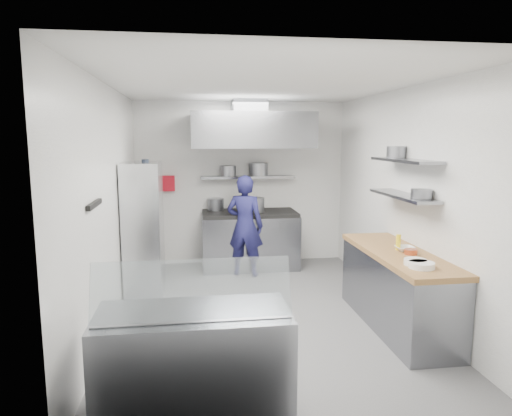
{
  "coord_description": "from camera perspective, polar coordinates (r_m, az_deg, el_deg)",
  "views": [
    {
      "loc": [
        -0.83,
        -5.39,
        2.18
      ],
      "look_at": [
        0.0,
        0.6,
        1.25
      ],
      "focal_mm": 32.0,
      "sensor_mm": 36.0,
      "label": 1
    }
  ],
  "objects": [
    {
      "name": "floor",
      "position": [
        5.88,
        0.83,
        -13.04
      ],
      "size": [
        5.0,
        5.0,
        0.0
      ],
      "primitive_type": "plane",
      "color": "#505052",
      "rests_on": "ground"
    },
    {
      "name": "ceiling",
      "position": [
        5.49,
        0.89,
        15.22
      ],
      "size": [
        5.0,
        5.0,
        0.0
      ],
      "primitive_type": "plane",
      "rotation": [
        3.14,
        0.0,
        0.0
      ],
      "color": "silver",
      "rests_on": "wall_back"
    },
    {
      "name": "wall_back",
      "position": [
        7.98,
        -1.88,
        3.12
      ],
      "size": [
        3.6,
        2.8,
        0.02
      ],
      "primitive_type": "cube",
      "rotation": [
        1.57,
        0.0,
        0.0
      ],
      "color": "white",
      "rests_on": "floor"
    },
    {
      "name": "wall_front",
      "position": [
        3.11,
        7.91,
        -5.86
      ],
      "size": [
        3.6,
        2.8,
        0.02
      ],
      "primitive_type": "cube",
      "rotation": [
        -1.57,
        0.0,
        0.0
      ],
      "color": "white",
      "rests_on": "floor"
    },
    {
      "name": "wall_left",
      "position": [
        5.54,
        -17.89,
        0.21
      ],
      "size": [
        2.8,
        5.0,
        0.02
      ],
      "primitive_type": "cube",
      "rotation": [
        1.57,
        0.0,
        1.57
      ],
      "color": "white",
      "rests_on": "floor"
    },
    {
      "name": "wall_right",
      "position": [
        6.05,
        17.95,
        0.91
      ],
      "size": [
        2.8,
        5.0,
        0.02
      ],
      "primitive_type": "cube",
      "rotation": [
        1.57,
        0.0,
        -1.57
      ],
      "color": "white",
      "rests_on": "floor"
    },
    {
      "name": "gas_range",
      "position": [
        7.75,
        -0.79,
        -4.17
      ],
      "size": [
        1.6,
        0.8,
        0.9
      ],
      "primitive_type": "cube",
      "color": "gray",
      "rests_on": "floor"
    },
    {
      "name": "cooktop",
      "position": [
        7.65,
        -0.8,
        -0.67
      ],
      "size": [
        1.57,
        0.78,
        0.06
      ],
      "primitive_type": "cube",
      "color": "black",
      "rests_on": "gas_range"
    },
    {
      "name": "stock_pot_left",
      "position": [
        7.83,
        -5.06,
        0.47
      ],
      "size": [
        0.28,
        0.28,
        0.2
      ],
      "primitive_type": "cylinder",
      "color": "slate",
      "rests_on": "cooktop"
    },
    {
      "name": "stock_pot_mid",
      "position": [
        7.59,
        -0.17,
        0.4
      ],
      "size": [
        0.33,
        0.33,
        0.24
      ],
      "primitive_type": "cylinder",
      "color": "slate",
      "rests_on": "cooktop"
    },
    {
      "name": "over_range_shelf",
      "position": [
        7.82,
        -1.03,
        3.89
      ],
      "size": [
        1.6,
        0.3,
        0.04
      ],
      "primitive_type": "cube",
      "color": "gray",
      "rests_on": "wall_back"
    },
    {
      "name": "shelf_pot_a",
      "position": [
        7.71,
        -3.54,
        4.63
      ],
      "size": [
        0.27,
        0.27,
        0.18
      ],
      "primitive_type": "cylinder",
      "color": "slate",
      "rests_on": "over_range_shelf"
    },
    {
      "name": "shelf_pot_b",
      "position": [
        7.84,
        0.29,
        4.86
      ],
      "size": [
        0.33,
        0.33,
        0.22
      ],
      "primitive_type": "cylinder",
      "color": "slate",
      "rests_on": "over_range_shelf"
    },
    {
      "name": "extractor_hood",
      "position": [
        7.38,
        -0.65,
        9.67
      ],
      "size": [
        1.9,
        1.15,
        0.55
      ],
      "primitive_type": "cube",
      "color": "gray",
      "rests_on": "wall_back"
    },
    {
      "name": "hood_duct",
      "position": [
        7.62,
        -0.88,
        12.5
      ],
      "size": [
        0.55,
        0.55,
        0.24
      ],
      "primitive_type": "cube",
      "color": "slate",
      "rests_on": "extractor_hood"
    },
    {
      "name": "red_firebox",
      "position": [
        7.88,
        -10.92,
        3.04
      ],
      "size": [
        0.22,
        0.1,
        0.26
      ],
      "primitive_type": "cube",
      "color": "red",
      "rests_on": "wall_back"
    },
    {
      "name": "chef",
      "position": [
        7.22,
        -1.39,
        -2.24
      ],
      "size": [
        0.69,
        0.57,
        1.61
      ],
      "primitive_type": "imported",
      "rotation": [
        0.0,
        0.0,
        2.77
      ],
      "color": "#181747",
      "rests_on": "floor"
    },
    {
      "name": "wire_rack",
      "position": [
        6.6,
        -13.84,
        -2.48
      ],
      "size": [
        0.5,
        0.9,
        1.85
      ],
      "primitive_type": "cube",
      "color": "silver",
      "rests_on": "floor"
    },
    {
      "name": "rack_bin_a",
      "position": [
        6.52,
        -13.89,
        -3.74
      ],
      "size": [
        0.16,
        0.2,
        0.18
      ],
      "primitive_type": "cube",
      "color": "white",
      "rests_on": "wire_rack"
    },
    {
      "name": "rack_bin_b",
      "position": [
        6.86,
        -13.67,
        1.12
      ],
      "size": [
        0.14,
        0.19,
        0.17
      ],
      "primitive_type": "cube",
      "color": "yellow",
      "rests_on": "wire_rack"
    },
    {
      "name": "rack_jar",
      "position": [
        6.52,
        -13.65,
        5.15
      ],
      "size": [
        0.1,
        0.1,
        0.18
      ],
      "primitive_type": "cylinder",
      "color": "black",
      "rests_on": "wire_rack"
    },
    {
      "name": "knife_strip",
      "position": [
        4.64,
        -19.56,
        0.42
      ],
      "size": [
        0.04,
        0.55,
        0.05
      ],
      "primitive_type": "cube",
      "color": "black",
      "rests_on": "wall_left"
    },
    {
      "name": "prep_counter_base",
      "position": [
        5.61,
        17.18,
        -9.96
      ],
      "size": [
        0.62,
        2.0,
        0.84
      ],
      "primitive_type": "cube",
      "color": "gray",
      "rests_on": "floor"
    },
    {
      "name": "prep_counter_top",
      "position": [
        5.48,
        17.39,
        -5.5
      ],
      "size": [
        0.65,
        2.04,
        0.06
      ],
      "primitive_type": "cube",
      "color": "#9D7142",
      "rests_on": "prep_counter_base"
    },
    {
      "name": "plate_stack_a",
      "position": [
        4.85,
        19.99,
        -6.72
      ],
      "size": [
        0.25,
        0.25,
        0.06
      ],
      "primitive_type": "cylinder",
      "color": "white",
      "rests_on": "prep_counter_top"
    },
    {
      "name": "plate_stack_b",
      "position": [
        4.95,
        19.3,
        -6.4
      ],
      "size": [
        0.23,
        0.23,
        0.06
      ],
      "primitive_type": "cylinder",
      "color": "white",
      "rests_on": "prep_counter_top"
    },
    {
      "name": "copper_pan",
      "position": [
        5.37,
        18.79,
        -5.19
      ],
      "size": [
        0.14,
        0.14,
        0.06
      ],
      "primitive_type": "cylinder",
      "color": "#C85D38",
      "rests_on": "prep_counter_top"
    },
    {
      "name": "squeeze_bottle",
      "position": [
        5.52,
        17.36,
        -4.11
      ],
      "size": [
        0.05,
        0.05,
        0.18
      ],
      "primitive_type": "cylinder",
      "color": "yellow",
      "rests_on": "prep_counter_top"
    },
    {
      "name": "mixing_bowl",
      "position": [
        5.51,
        18.09,
        -4.85
      ],
      "size": [
        0.21,
        0.21,
        0.05
      ],
      "primitive_type": "imported",
      "rotation": [
        0.0,
        0.0,
        0.0
      ],
      "color": "white",
      "rests_on": "prep_counter_top"
    },
    {
      "name": "wall_shelf_lower",
      "position": [
        5.7,
        17.86,
        1.47
      ],
      "size": [
        0.3,
        1.3,
        0.04
      ],
      "primitive_type": "cube",
      "color": "gray",
      "rests_on": "wall_right"
    },
    {
      "name": "wall_shelf_upper",
      "position": [
        5.67,
        18.05,
        5.68
      ],
      "size": [
        0.3,
        1.3,
        0.04
      ],
      "primitive_type": "cube",
      "color": "gray",
      "rests_on": "wall_right"
    },
    {
      "name": "shelf_pot_c",
      "position": [
        5.36,
        19.97,
        1.68
      ],
      "size": [
        0.23,
        0.23,
        0.1
      ],
      "primitive_type": "cylinder",
      "color": "slate",
      "rests_on": "wall_shelf_lower"
    },
    {
      "name": "shelf_pot_d",
      "position": [
        5.99,
        17.12,
        6.73
      ],
      "size": [
        0.24,
        0.24,
        0.14
      ],
      "primitive_type": "cylinder",
      "color": "slate",
      "rests_on": "wall_shelf_upper"
    },
    {
      "name": "display_case",
      "position": [
        3.82,
        -7.71,
        -18.68
      ],
      "size": [
        1.5,
        0.7,
        0.85
      ],
      "primitive_type": "cube",
      "color": "gray",
      "rests_on": "floor"
    },
    {
      "name": "display_glass",
      "position": [
        3.46,
        -7.92,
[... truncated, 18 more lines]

